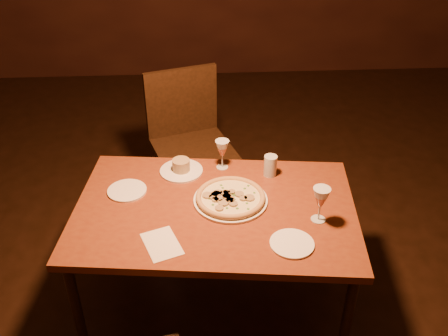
{
  "coord_description": "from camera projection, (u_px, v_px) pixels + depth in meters",
  "views": [
    {
      "loc": [
        -0.03,
        -1.69,
        2.14
      ],
      "look_at": [
        0.09,
        0.22,
        0.89
      ],
      "focal_mm": 40.0,
      "sensor_mm": 36.0,
      "label": 1
    }
  ],
  "objects": [
    {
      "name": "wine_glass_far",
      "position": [
        222.0,
        154.0,
        2.58
      ],
      "size": [
        0.07,
        0.07,
        0.16
      ],
      "primitive_type": null,
      "color": "#B5644B",
      "rests_on": "dining_table"
    },
    {
      "name": "floor",
      "position": [
        210.0,
        335.0,
        2.59
      ],
      "size": [
        7.0,
        7.0,
        0.0
      ],
      "primitive_type": "plane",
      "color": "black",
      "rests_on": "ground"
    },
    {
      "name": "side_plate_near",
      "position": [
        292.0,
        244.0,
        2.12
      ],
      "size": [
        0.19,
        0.19,
        0.01
      ],
      "primitive_type": "cylinder",
      "color": "white",
      "rests_on": "dining_table"
    },
    {
      "name": "dining_table",
      "position": [
        215.0,
        217.0,
        2.38
      ],
      "size": [
        1.4,
        0.99,
        0.7
      ],
      "rotation": [
        0.0,
        0.0,
        -0.11
      ],
      "color": "brown",
      "rests_on": "floor"
    },
    {
      "name": "wine_glass_right",
      "position": [
        320.0,
        204.0,
        2.22
      ],
      "size": [
        0.08,
        0.08,
        0.17
      ],
      "primitive_type": null,
      "color": "#B5644B",
      "rests_on": "dining_table"
    },
    {
      "name": "chair_far",
      "position": [
        190.0,
        139.0,
        3.19
      ],
      "size": [
        0.59,
        0.59,
        0.97
      ],
      "rotation": [
        0.0,
        0.0,
        0.31
      ],
      "color": "black",
      "rests_on": "floor"
    },
    {
      "name": "ramekin_saucer",
      "position": [
        181.0,
        168.0,
        2.58
      ],
      "size": [
        0.22,
        0.22,
        0.07
      ],
      "color": "white",
      "rests_on": "dining_table"
    },
    {
      "name": "menu_card",
      "position": [
        162.0,
        244.0,
        2.13
      ],
      "size": [
        0.2,
        0.24,
        0.0
      ],
      "primitive_type": "cube",
      "rotation": [
        0.0,
        0.0,
        0.37
      ],
      "color": "silver",
      "rests_on": "dining_table"
    },
    {
      "name": "water_tumbler",
      "position": [
        270.0,
        166.0,
        2.54
      ],
      "size": [
        0.07,
        0.07,
        0.11
      ],
      "primitive_type": "cylinder",
      "color": "#B3BFC4",
      "rests_on": "dining_table"
    },
    {
      "name": "pizza_plate",
      "position": [
        231.0,
        198.0,
        2.37
      ],
      "size": [
        0.35,
        0.35,
        0.04
      ],
      "color": "white",
      "rests_on": "dining_table"
    },
    {
      "name": "side_plate_left",
      "position": [
        127.0,
        191.0,
        2.45
      ],
      "size": [
        0.19,
        0.19,
        0.01
      ],
      "primitive_type": "cylinder",
      "color": "white",
      "rests_on": "dining_table"
    }
  ]
}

